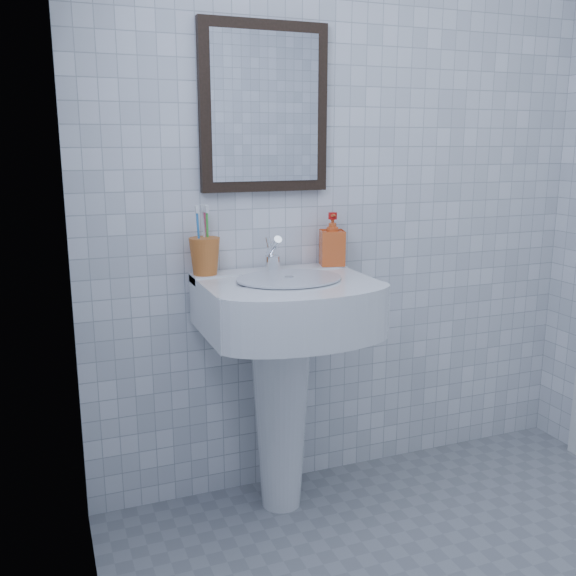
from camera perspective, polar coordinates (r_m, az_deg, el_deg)
name	(u,v)px	position (r m, az deg, el deg)	size (l,w,h in m)	color
wall_back	(348,186)	(2.66, 5.39, 9.01)	(2.20, 0.02, 2.50)	white
wall_left	(94,243)	(1.19, -16.90, 3.84)	(0.02, 2.40, 2.50)	white
washbasin	(283,355)	(2.44, -0.44, -5.98)	(0.62, 0.45, 0.95)	white
faucet	(273,256)	(2.45, -1.39, 2.83)	(0.06, 0.13, 0.14)	white
toothbrush_cup	(205,256)	(2.40, -7.41, 2.82)	(0.12, 0.12, 0.14)	#C66527
soap_dispenser	(332,239)	(2.56, 3.96, 4.34)	(0.09, 0.10, 0.21)	#DF5215
wall_mirror	(264,108)	(2.49, -2.10, 15.72)	(0.50, 0.04, 0.62)	black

